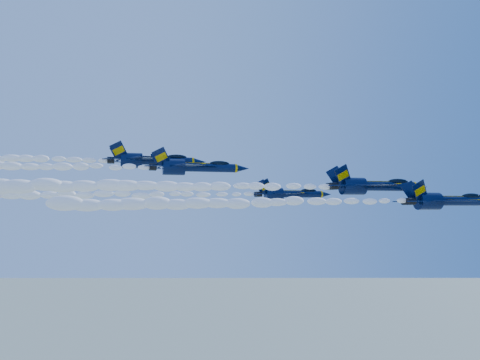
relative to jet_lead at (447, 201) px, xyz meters
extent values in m
cylinder|color=black|center=(2.83, 0.00, -0.07)|extent=(9.02, 1.50, 1.50)
ellipsoid|color=black|center=(-3.49, 0.00, -0.12)|extent=(1.56, 2.70, 6.41)
ellipsoid|color=black|center=(4.53, 0.00, 0.68)|extent=(3.61, 1.17, 0.99)
cube|color=#DFA500|center=(4.53, 0.00, 0.38)|extent=(4.21, 1.00, 0.18)
cube|color=black|center=(-1.68, -4.01, -0.07)|extent=(5.37, 6.37, 0.18)
cube|color=black|center=(-1.68, 4.01, -0.07)|extent=(5.37, 6.37, 0.18)
cube|color=#DFA500|center=(-0.28, -4.01, 0.03)|extent=(2.42, 5.02, 0.10)
cube|color=#DFA500|center=(-0.28, 4.01, 0.03)|extent=(2.42, 5.02, 0.10)
cube|color=black|center=(-5.69, -1.05, 1.44)|extent=(3.26, 1.03, 3.51)
cube|color=black|center=(-5.69, 1.05, 1.44)|extent=(3.26, 1.03, 3.51)
cylinder|color=black|center=(-6.99, -0.65, -0.17)|extent=(1.20, 1.10, 1.10)
cylinder|color=black|center=(-6.99, 0.65, -0.17)|extent=(1.20, 1.10, 1.10)
cube|color=#DFA500|center=(-0.18, 0.00, 0.71)|extent=(11.02, 0.35, 0.08)
ellipsoid|color=white|center=(-32.98, 0.00, -0.44)|extent=(50.99, 2.09, 1.88)
cylinder|color=black|center=(-5.76, 7.25, 2.49)|extent=(9.59, 1.60, 1.60)
ellipsoid|color=black|center=(-12.48, 7.25, 2.44)|extent=(1.66, 2.88, 6.82)
cone|color=black|center=(0.42, 7.25, 2.49)|extent=(2.77, 1.60, 1.60)
cylinder|color=#DFA500|center=(-0.86, 7.25, 2.49)|extent=(0.37, 1.66, 1.66)
ellipsoid|color=black|center=(-3.95, 7.25, 3.29)|extent=(3.84, 1.25, 1.06)
cube|color=#DFA500|center=(-3.95, 7.25, 2.97)|extent=(4.48, 1.07, 0.19)
cube|color=black|center=(-10.56, 2.99, 2.49)|extent=(5.71, 6.77, 0.19)
cube|color=black|center=(-10.56, 11.52, 2.49)|extent=(5.71, 6.77, 0.19)
cube|color=#DFA500|center=(-9.07, 2.99, 2.60)|extent=(2.57, 5.34, 0.11)
cube|color=#DFA500|center=(-9.07, 11.52, 2.60)|extent=(2.57, 5.34, 0.11)
cube|color=black|center=(-14.82, 6.14, 4.09)|extent=(3.47, 1.10, 3.74)
cube|color=black|center=(-14.82, 8.37, 4.09)|extent=(3.47, 1.10, 3.74)
cylinder|color=black|center=(-16.21, 6.56, 2.39)|extent=(1.28, 1.17, 1.17)
cylinder|color=black|center=(-16.21, 7.95, 2.39)|extent=(1.28, 1.17, 1.17)
cube|color=#DFA500|center=(-8.96, 7.25, 3.33)|extent=(11.73, 0.37, 0.09)
ellipsoid|color=white|center=(-42.24, 7.25, 2.12)|extent=(50.99, 2.23, 2.01)
cylinder|color=black|center=(-17.07, 18.47, 1.40)|extent=(7.73, 1.29, 1.29)
ellipsoid|color=black|center=(-22.47, 18.47, 1.36)|extent=(1.34, 2.32, 5.49)
cone|color=black|center=(-12.09, 18.47, 1.40)|extent=(2.23, 1.29, 1.29)
cylinder|color=#DFA500|center=(-13.12, 18.47, 1.40)|extent=(0.30, 1.34, 1.34)
ellipsoid|color=black|center=(-15.61, 18.47, 2.05)|extent=(3.09, 1.00, 0.85)
cube|color=#DFA500|center=(-15.61, 18.47, 1.79)|extent=(3.61, 0.86, 0.15)
cube|color=black|center=(-20.93, 15.04, 1.40)|extent=(4.60, 5.46, 0.15)
cube|color=black|center=(-20.93, 21.90, 1.40)|extent=(4.60, 5.46, 0.15)
cube|color=#DFA500|center=(-19.73, 15.04, 1.49)|extent=(2.07, 4.30, 0.09)
cube|color=#DFA500|center=(-19.73, 21.90, 1.49)|extent=(2.07, 4.30, 0.09)
cube|color=black|center=(-24.36, 17.57, 2.69)|extent=(2.80, 0.88, 3.01)
cube|color=black|center=(-24.36, 19.37, 2.69)|extent=(2.80, 0.88, 3.01)
cylinder|color=black|center=(-25.48, 17.91, 1.32)|extent=(1.03, 0.94, 0.94)
cylinder|color=black|center=(-25.48, 19.03, 1.32)|extent=(1.03, 0.94, 0.94)
cube|color=#DFA500|center=(-19.64, 18.47, 2.07)|extent=(9.44, 0.30, 0.07)
ellipsoid|color=white|center=(-51.40, 18.47, 1.05)|extent=(50.99, 1.79, 1.61)
cylinder|color=black|center=(-33.18, 24.88, 6.53)|extent=(9.92, 1.65, 1.65)
ellipsoid|color=black|center=(-40.12, 24.88, 6.47)|extent=(1.72, 2.98, 7.05)
cone|color=black|center=(-26.78, 24.88, 6.53)|extent=(2.87, 1.65, 1.65)
cylinder|color=#DFA500|center=(-28.11, 24.88, 6.53)|extent=(0.39, 1.72, 1.72)
ellipsoid|color=black|center=(-31.30, 24.88, 7.36)|extent=(3.97, 1.29, 1.09)
cube|color=#DFA500|center=(-31.30, 24.88, 7.03)|extent=(4.63, 1.10, 0.20)
cube|color=black|center=(-38.14, 20.47, 6.53)|extent=(5.91, 7.00, 0.20)
cube|color=black|center=(-38.14, 29.29, 6.53)|extent=(5.91, 7.00, 0.20)
cube|color=#DFA500|center=(-36.59, 20.47, 6.64)|extent=(2.66, 5.52, 0.11)
cube|color=#DFA500|center=(-36.59, 29.29, 6.64)|extent=(2.66, 5.52, 0.11)
cube|color=black|center=(-42.54, 23.72, 8.18)|extent=(3.59, 1.13, 3.86)
cube|color=black|center=(-42.54, 26.03, 8.18)|extent=(3.59, 1.13, 3.86)
cylinder|color=black|center=(-43.98, 24.16, 6.42)|extent=(1.32, 1.21, 1.21)
cylinder|color=black|center=(-43.98, 25.59, 6.42)|extent=(1.32, 1.21, 1.21)
cube|color=#DFA500|center=(-36.48, 24.88, 7.39)|extent=(12.12, 0.39, 0.09)
cylinder|color=black|center=(-40.40, 33.78, 8.50)|extent=(10.32, 1.72, 1.72)
ellipsoid|color=black|center=(-47.63, 33.78, 8.44)|extent=(1.79, 3.10, 7.34)
cone|color=black|center=(-33.75, 33.78, 8.50)|extent=(2.98, 1.72, 1.72)
cylinder|color=#DFA500|center=(-35.13, 33.78, 8.50)|extent=(0.40, 1.79, 1.79)
ellipsoid|color=black|center=(-38.45, 33.78, 9.36)|extent=(4.13, 1.34, 1.14)
cube|color=#DFA500|center=(-38.45, 33.78, 9.01)|extent=(4.82, 1.15, 0.21)
cube|color=black|center=(-45.56, 29.19, 8.50)|extent=(6.15, 7.29, 0.21)
cube|color=black|center=(-45.56, 38.36, 8.50)|extent=(6.15, 7.29, 0.21)
cube|color=#DFA500|center=(-43.96, 29.19, 8.61)|extent=(2.77, 5.74, 0.11)
cube|color=#DFA500|center=(-43.96, 38.36, 8.61)|extent=(2.77, 5.74, 0.11)
cube|color=black|center=(-50.15, 32.57, 10.22)|extent=(3.74, 1.18, 4.02)
cube|color=black|center=(-50.15, 34.98, 10.22)|extent=(3.74, 1.18, 4.02)
cylinder|color=black|center=(-51.64, 33.03, 8.38)|extent=(1.38, 1.26, 1.26)
cylinder|color=black|center=(-51.64, 34.52, 8.38)|extent=(1.38, 1.26, 1.26)
cube|color=#DFA500|center=(-43.84, 33.78, 9.39)|extent=(12.61, 0.40, 0.09)
camera|label=1|loc=(-50.10, -62.86, -1.14)|focal=35.00mm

